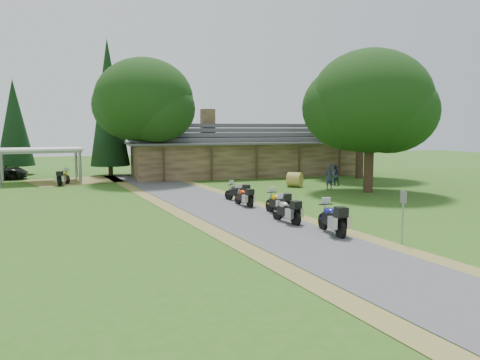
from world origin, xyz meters
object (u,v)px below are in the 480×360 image
object	(u,v)px
hay_bale	(295,180)
motorcycle_row_c	(278,202)
motorcycle_row_d	(244,196)
motorcycle_carport_a	(64,177)
motorcycle_row_a	(332,217)
motorcycle_row_b	(286,209)
motorcycle_row_e	(237,191)
carport	(40,165)
lodge	(241,149)

from	to	relation	value
hay_bale	motorcycle_row_c	bearing A→B (deg)	-118.27
motorcycle_row_d	motorcycle_carport_a	world-z (taller)	motorcycle_carport_a
motorcycle_row_d	hay_bale	bearing A→B (deg)	-52.29
motorcycle_row_a	motorcycle_row_c	bearing A→B (deg)	8.47
motorcycle_row_b	motorcycle_row_e	xyz separation A→B (m)	(-0.27, 6.90, -0.04)
motorcycle_carport_a	hay_bale	world-z (taller)	motorcycle_carport_a
motorcycle_row_d	motorcycle_carport_a	bearing A→B (deg)	25.91
motorcycle_row_e	hay_bale	distance (m)	8.26
motorcycle_row_e	motorcycle_carport_a	xyz separation A→B (m)	(-10.49, 11.87, 0.04)
motorcycle_carport_a	carport	bearing A→B (deg)	56.24
motorcycle_row_a	carport	bearing A→B (deg)	32.23
motorcycle_row_e	motorcycle_carport_a	bearing A→B (deg)	11.56
lodge	motorcycle_row_c	distance (m)	21.13
motorcycle_row_d	motorcycle_carport_a	size ratio (longest dim) A/B	0.93
motorcycle_carport_a	hay_bale	bearing A→B (deg)	-92.56
motorcycle_row_a	motorcycle_row_e	xyz separation A→B (m)	(-1.17, 9.59, -0.11)
motorcycle_row_d	motorcycle_row_c	bearing A→B (deg)	-175.05
motorcycle_row_c	motorcycle_carport_a	bearing A→B (deg)	24.31
motorcycle_row_a	motorcycle_carport_a	distance (m)	24.42
carport	motorcycle_row_d	distance (m)	20.22
motorcycle_row_c	motorcycle_carport_a	xyz separation A→B (m)	(-11.17, 16.67, -0.02)
lodge	hay_bale	bearing A→B (deg)	-84.46
lodge	motorcycle_row_b	xyz separation A→B (m)	(-4.93, -22.66, -1.81)
motorcycle_row_b	hay_bale	xyz separation A→B (m)	(5.93, 12.36, -0.09)
carport	motorcycle_row_d	xyz separation A→B (m)	(12.19, -16.11, -0.79)
motorcycle_row_d	motorcycle_row_e	world-z (taller)	motorcycle_row_e
motorcycle_row_c	motorcycle_carport_a	world-z (taller)	motorcycle_row_c
motorcycle_row_c	motorcycle_row_e	xyz separation A→B (m)	(-0.68, 4.80, -0.07)
lodge	motorcycle_row_a	xyz separation A→B (m)	(-4.03, -25.35, -1.73)
lodge	carport	size ratio (longest dim) A/B	3.32
motorcycle_row_b	motorcycle_row_e	bearing A→B (deg)	-9.67
carport	motorcycle_row_a	world-z (taller)	carport
motorcycle_row_a	motorcycle_row_b	xyz separation A→B (m)	(-0.90, 2.69, -0.07)
motorcycle_row_c	motorcycle_row_b	bearing A→B (deg)	159.37
motorcycle_row_d	motorcycle_row_a	bearing A→B (deg)	178.70
carport	motorcycle_row_b	size ratio (longest dim) A/B	3.42
motorcycle_row_c	hay_bale	xyz separation A→B (m)	(5.52, 10.26, -0.12)
carport	motorcycle_carport_a	xyz separation A→B (m)	(1.88, -2.42, -0.75)
motorcycle_carport_a	lodge	bearing A→B (deg)	-57.60
carport	motorcycle_row_e	bearing A→B (deg)	-55.82
motorcycle_row_c	hay_bale	world-z (taller)	motorcycle_row_c
hay_bale	motorcycle_row_b	bearing A→B (deg)	-115.63
carport	motorcycle_row_e	xyz separation A→B (m)	(12.36, -14.28, -0.79)
lodge	motorcycle_row_e	xyz separation A→B (m)	(-5.20, -15.76, -1.85)
motorcycle_row_d	motorcycle_row_e	bearing A→B (deg)	-16.51
motorcycle_row_a	motorcycle_row_b	bearing A→B (deg)	21.12
motorcycle_row_b	motorcycle_row_e	distance (m)	6.90
carport	motorcycle_row_c	world-z (taller)	carport
motorcycle_row_c	hay_bale	bearing A→B (deg)	-37.79
motorcycle_row_a	motorcycle_row_e	bearing A→B (deg)	9.63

